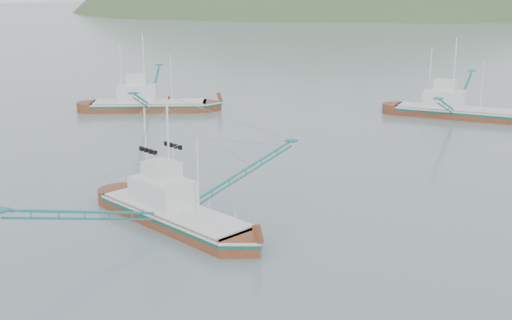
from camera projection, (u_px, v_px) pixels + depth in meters
The scene contains 5 objects.
ground at pixel (210, 224), 43.86m from camera, with size 1200.00×1200.00×0.00m, color slate.
main_boat at pixel (173, 199), 43.60m from camera, with size 13.46×23.21×9.54m.
bg_boat_left at pixel (148, 93), 84.10m from camera, with size 19.44×24.44×10.97m.
bg_boat_far at pixel (454, 105), 80.03m from camera, with size 14.87×26.25×10.66m.
headland_left at pixel (305, 13), 431.08m from camera, with size 448.00×308.00×210.00m, color #3D562C.
Camera 1 is at (24.37, -33.40, 15.60)m, focal length 45.00 mm.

